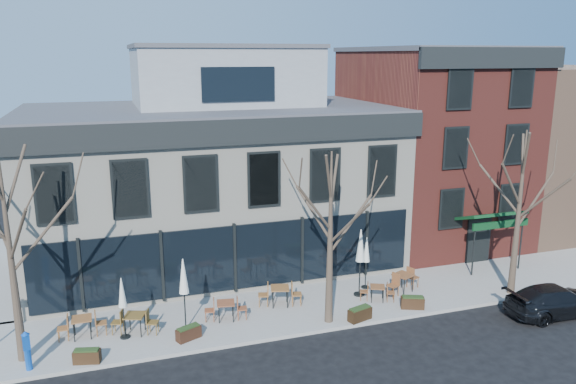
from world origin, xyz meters
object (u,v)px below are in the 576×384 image
object	(u,v)px
umbrella_0	(122,296)
parked_sedan	(556,301)
cafe_set_0	(82,325)
call_box	(27,349)

from	to	relation	value
umbrella_0	parked_sedan	bearing A→B (deg)	-11.04
parked_sedan	cafe_set_0	size ratio (longest dim) A/B	2.41
parked_sedan	umbrella_0	distance (m)	17.80
cafe_set_0	umbrella_0	distance (m)	2.05
cafe_set_0	parked_sedan	bearing A→B (deg)	-11.78
parked_sedan	cafe_set_0	world-z (taller)	parked_sedan
call_box	cafe_set_0	distance (m)	2.54
cafe_set_0	umbrella_0	size ratio (longest dim) A/B	0.75
call_box	umbrella_0	world-z (taller)	umbrella_0
parked_sedan	call_box	world-z (taller)	call_box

